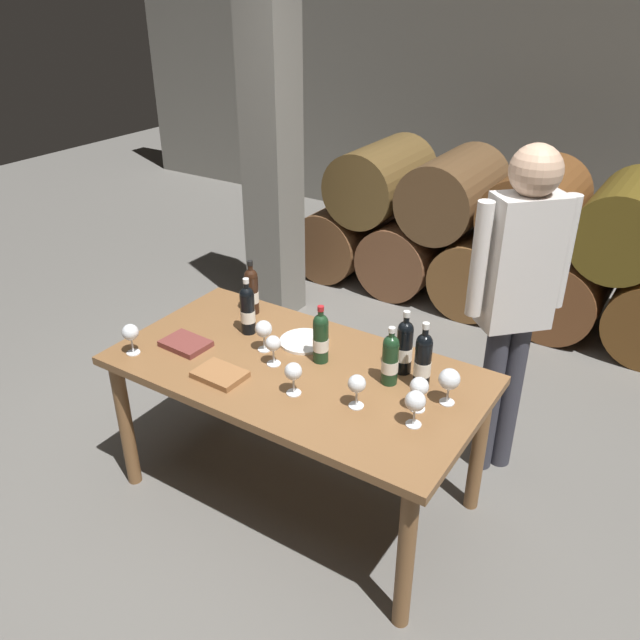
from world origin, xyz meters
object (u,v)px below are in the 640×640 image
(wine_glass_2, at_px, (264,330))
(wine_glass_6, at_px, (449,380))
(wine_bottle_3, at_px, (404,346))
(wine_glass_1, at_px, (130,333))
(wine_bottle_1, at_px, (321,337))
(tasting_notebook, at_px, (186,344))
(wine_glass_4, at_px, (357,385))
(wine_glass_7, at_px, (420,387))
(leather_ledger, at_px, (220,374))
(wine_glass_3, at_px, (273,345))
(sommelier_presenting, at_px, (517,288))
(wine_bottle_4, at_px, (248,309))
(wine_bottle_0, at_px, (390,359))
(serving_plate, at_px, (304,341))
(dining_table, at_px, (297,383))
(wine_glass_0, at_px, (415,402))
(wine_bottle_5, at_px, (251,290))
(wine_glass_5, at_px, (293,372))
(wine_bottle_2, at_px, (423,361))

(wine_glass_2, bearing_deg, wine_glass_6, 4.39)
(wine_bottle_3, relative_size, wine_glass_1, 2.00)
(wine_bottle_1, relative_size, tasting_notebook, 1.28)
(wine_glass_4, xyz_separation_m, wine_glass_7, (0.22, 0.12, 0.00))
(wine_bottle_1, distance_m, leather_ledger, 0.48)
(wine_bottle_3, height_order, wine_glass_1, wine_bottle_3)
(wine_glass_3, bearing_deg, tasting_notebook, -167.56)
(sommelier_presenting, bearing_deg, wine_glass_2, -143.23)
(leather_ledger, bearing_deg, wine_bottle_4, 112.04)
(wine_glass_6, bearing_deg, wine_bottle_1, -179.47)
(wine_bottle_4, bearing_deg, sommelier_presenting, 28.78)
(wine_bottle_0, relative_size, tasting_notebook, 1.25)
(wine_bottle_4, height_order, serving_plate, wine_bottle_4)
(leather_ledger, bearing_deg, tasting_notebook, 161.09)
(dining_table, distance_m, wine_glass_0, 0.67)
(serving_plate, bearing_deg, tasting_notebook, -143.73)
(wine_bottle_4, height_order, wine_glass_3, wine_bottle_4)
(dining_table, xyz_separation_m, wine_glass_7, (0.60, 0.00, 0.20))
(wine_glass_7, relative_size, sommelier_presenting, 0.09)
(wine_glass_2, height_order, wine_glass_6, wine_glass_6)
(wine_bottle_5, distance_m, wine_glass_2, 0.40)
(wine_glass_3, bearing_deg, wine_bottle_5, 138.49)
(wine_bottle_5, xyz_separation_m, sommelier_presenting, (1.24, 0.44, 0.16))
(wine_bottle_1, height_order, tasting_notebook, wine_bottle_1)
(wine_glass_3, bearing_deg, wine_glass_5, -34.07)
(wine_glass_4, bearing_deg, wine_glass_6, 36.42)
(tasting_notebook, bearing_deg, wine_bottle_0, 17.30)
(leather_ledger, bearing_deg, wine_bottle_5, 116.26)
(wine_glass_3, bearing_deg, wine_bottle_2, 16.53)
(wine_glass_7, bearing_deg, wine_glass_4, -151.57)
(tasting_notebook, xyz_separation_m, sommelier_presenting, (1.29, 0.89, 0.27))
(wine_bottle_2, bearing_deg, wine_bottle_3, 149.32)
(wine_glass_7, height_order, leather_ledger, wine_glass_7)
(leather_ledger, bearing_deg, wine_bottle_0, 31.19)
(wine_glass_0, bearing_deg, serving_plate, 157.47)
(wine_bottle_1, bearing_deg, wine_glass_5, -80.76)
(wine_glass_1, relative_size, wine_glass_7, 1.00)
(wine_bottle_5, xyz_separation_m, leather_ledger, (0.26, -0.57, -0.11))
(wine_glass_3, height_order, sommelier_presenting, sommelier_presenting)
(wine_glass_5, bearing_deg, wine_bottle_2, 37.48)
(wine_glass_3, relative_size, sommelier_presenting, 0.09)
(leather_ledger, bearing_deg, wine_glass_6, 23.10)
(wine_bottle_4, bearing_deg, leather_ledger, -69.53)
(wine_bottle_1, height_order, wine_glass_1, wine_bottle_1)
(wine_glass_1, xyz_separation_m, tasting_notebook, (0.16, 0.18, -0.09))
(wine_bottle_1, xyz_separation_m, serving_plate, (-0.16, 0.10, -0.12))
(wine_glass_2, xyz_separation_m, serving_plate, (0.12, 0.16, -0.10))
(wine_glass_4, bearing_deg, dining_table, 162.99)
(wine_glass_5, bearing_deg, wine_glass_7, 20.53)
(wine_bottle_2, height_order, tasting_notebook, wine_bottle_2)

